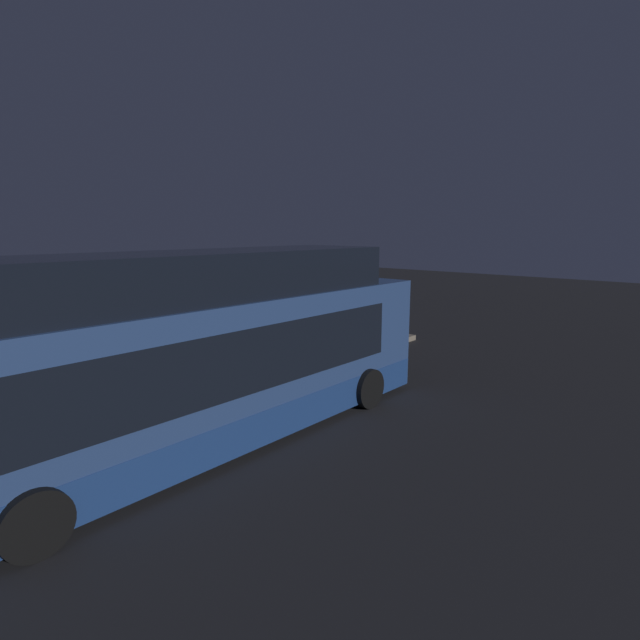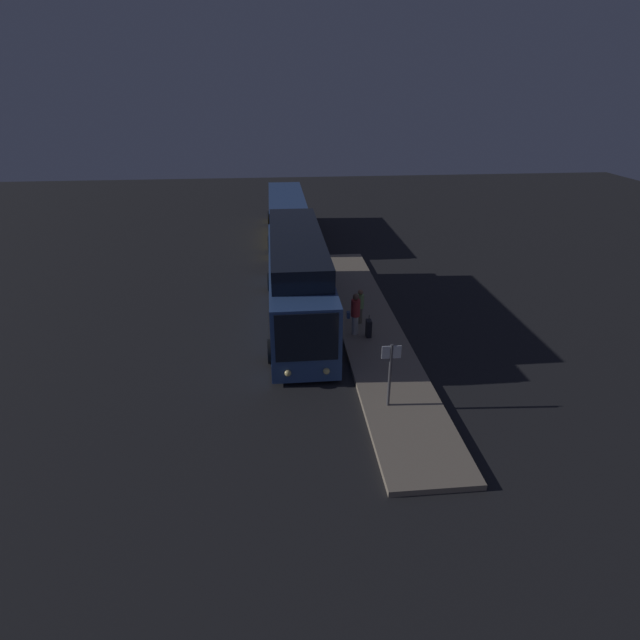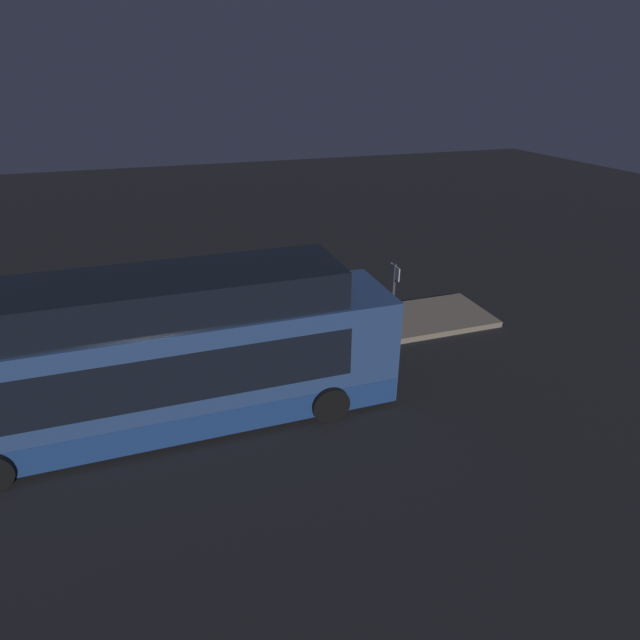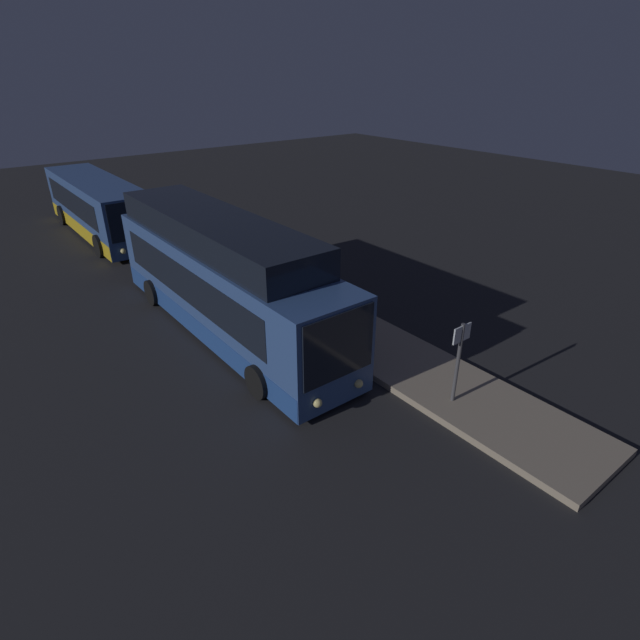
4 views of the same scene
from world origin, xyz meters
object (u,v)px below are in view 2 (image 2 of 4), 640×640
Objects in this scene: passenger_waiting at (360,305)px; sign_post at (390,368)px; bus_second at (287,216)px; passenger_boarding at (355,312)px; bus_lead at (297,282)px; suitcase at (369,328)px.

passenger_waiting is 0.70× the size of sign_post.
bus_second is 16.14m from passenger_boarding.
bus_second is at bearing 180.00° from bus_lead.
passenger_boarding is (15.98, 2.27, -0.24)m from bus_second.
sign_post is at bearing -3.00° from suitcase.
bus_second is 21.39m from sign_post.
passenger_boarding is 5.28m from sign_post.
passenger_waiting is (-1.09, 0.39, -0.14)m from passenger_boarding.
bus_second is 5.80× the size of passenger_boarding.
suitcase is 0.43× the size of sign_post.
bus_lead is 5.16× the size of sign_post.
bus_second is 4.72× the size of sign_post.
sign_post is at bearing 18.71° from bus_lead.
bus_lead is at bearing -0.00° from bus_second.
bus_lead is 7.96m from sign_post.
passenger_boarding is 0.88m from suitcase.
suitcase is at bearing -112.75° from passenger_boarding.
passenger_boarding is at bearing -176.91° from sign_post.
sign_post reaches higher than passenger_boarding.
bus_lead is 3.26m from passenger_boarding.
bus_second is 15.13m from passenger_waiting.
suitcase is at bearing -92.36° from passenger_waiting.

